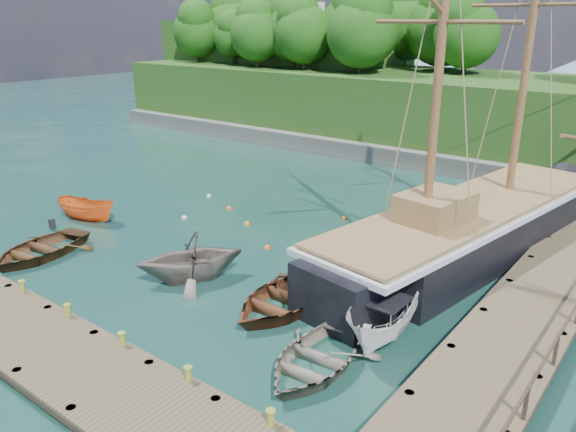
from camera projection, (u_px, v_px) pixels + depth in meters
The scene contains 24 objects.
ground at pixel (198, 286), 22.77m from camera, with size 160.00×160.00×0.00m, color #16342E.
dock_near at pixel (84, 370), 16.61m from camera, with size 20.00×3.20×1.10m.
dock_east at pixel (544, 293), 21.25m from camera, with size 3.20×24.00×1.10m.
bollard_0 at pixel (26, 305), 21.25m from camera, with size 0.26×0.26×0.45m, color olive.
bollard_1 at pixel (71, 331), 19.53m from camera, with size 0.26×0.26×0.45m, color olive.
bollard_2 at pixel (125, 361), 17.80m from camera, with size 0.26×0.26×0.45m, color olive.
bollard_3 at pixel (190, 398), 16.08m from camera, with size 0.26×0.26×0.45m, color olive.
rowboat_0 at pixel (40, 256), 25.62m from camera, with size 3.44×4.82×1.00m, color #4D311B.
rowboat_1 at pixel (192, 279), 23.40m from camera, with size 3.73×4.32×2.28m, color #73675E.
rowboat_2 at pixel (285, 308), 21.09m from camera, with size 3.68×5.15×1.07m, color #552D19.
rowboat_3 at pixel (315, 368), 17.46m from camera, with size 3.27×4.58×0.95m, color #6C665A.
rowboat_4 at pixel (315, 292), 22.29m from camera, with size 3.03×4.25×0.88m, color #4D381D.
motorboat_orange at pixel (88, 220), 30.21m from camera, with size 1.37×3.64×1.40m, color orange.
cabin_boat_white at pixel (384, 337), 19.13m from camera, with size 1.80×4.79×1.85m, color white.
schooner at pixel (467, 234), 25.49m from camera, with size 7.48×25.63×18.54m.
mooring_buoy_0 at pixel (184, 218), 30.46m from camera, with size 0.31×0.31×0.31m, color silver.
mooring_buoy_1 at pixel (247, 225), 29.55m from camera, with size 0.36×0.36×0.36m, color orange.
mooring_buoy_2 at pixel (267, 248), 26.51m from camera, with size 0.31×0.31×0.31m, color #F75C13.
mooring_buoy_3 at pixel (337, 243), 27.14m from camera, with size 0.29×0.29×0.29m, color silver.
mooring_buoy_4 at pixel (229, 209), 31.94m from camera, with size 0.34×0.34×0.34m, color #DE5719.
mooring_buoy_5 at pixel (344, 219), 30.36m from camera, with size 0.30×0.30×0.30m, color orange.
mooring_buoy_6 at pixel (209, 197), 34.18m from camera, with size 0.28×0.28×0.28m, color white.
mooring_buoy_7 at pixel (308, 272), 24.09m from camera, with size 0.28×0.28×0.28m, color #F33A14.
headland at pixel (344, 72), 51.75m from camera, with size 51.00×19.31×12.90m.
Camera 1 is at (15.40, -14.02, 10.30)m, focal length 35.00 mm.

